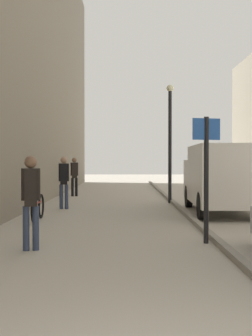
# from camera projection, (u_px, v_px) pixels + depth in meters

# --- Properties ---
(ground_plane) EXTENTS (80.00, 80.00, 0.00)m
(ground_plane) POSITION_uv_depth(u_px,v_px,m) (133.00, 211.00, 14.63)
(ground_plane) COLOR #A8A093
(kerb_strip) EXTENTS (0.16, 40.00, 0.12)m
(kerb_strip) POSITION_uv_depth(u_px,v_px,m) (180.00, 209.00, 14.64)
(kerb_strip) COLOR gray
(kerb_strip) RESTS_ON ground_plane
(pedestrian_main_foreground) EXTENTS (0.37, 0.24, 1.85)m
(pedestrian_main_foreground) POSITION_uv_depth(u_px,v_px,m) (63.00, 179.00, 15.25)
(pedestrian_main_foreground) COLOR #2D3851
(pedestrian_main_foreground) RESTS_ON ground_plane
(pedestrian_mid_block) EXTENTS (0.35, 0.24, 1.79)m
(pedestrian_mid_block) POSITION_uv_depth(u_px,v_px,m) (30.00, 196.00, 8.17)
(pedestrian_mid_block) COLOR #2D3851
(pedestrian_mid_block) RESTS_ON ground_plane
(pedestrian_far_crossing) EXTENTS (0.37, 0.24, 1.86)m
(pedestrian_far_crossing) POSITION_uv_depth(u_px,v_px,m) (73.00, 174.00, 20.82)
(pedestrian_far_crossing) COLOR black
(pedestrian_far_crossing) RESTS_ON ground_plane
(delivery_van) EXTENTS (2.21, 4.93, 2.19)m
(delivery_van) POSITION_uv_depth(u_px,v_px,m) (222.00, 177.00, 14.05)
(delivery_van) COLOR silver
(delivery_van) RESTS_ON ground_plane
(street_sign_post) EXTENTS (0.59, 0.18, 2.60)m
(street_sign_post) POSITION_uv_depth(u_px,v_px,m) (205.00, 168.00, 8.88)
(street_sign_post) COLOR black
(street_sign_post) RESTS_ON ground_plane
(lamp_post) EXTENTS (0.28, 0.28, 4.76)m
(lamp_post) POSITION_uv_depth(u_px,v_px,m) (169.00, 136.00, 17.40)
(lamp_post) COLOR black
(lamp_post) RESTS_ON ground_plane
(bicycle_leaning) EXTENTS (0.10, 1.77, 0.98)m
(bicycle_leaning) POSITION_uv_depth(u_px,v_px,m) (37.00, 207.00, 12.25)
(bicycle_leaning) COLOR black
(bicycle_leaning) RESTS_ON ground_plane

